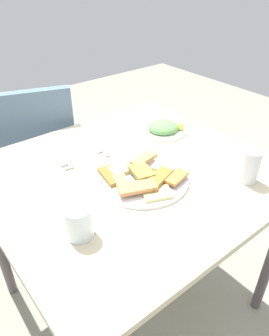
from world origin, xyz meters
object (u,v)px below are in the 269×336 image
at_px(fork, 87,161).
at_px(paper_napkin, 85,160).
at_px(pide_platter, 141,178).
at_px(soda_can, 250,166).
at_px(spoon, 83,158).
at_px(salad_plate_greens, 164,128).
at_px(dining_table, 130,190).
at_px(drinking_glass, 79,222).
at_px(dining_chair, 37,156).

bearing_deg(fork, paper_napkin, 95.63).
bearing_deg(pide_platter, fork, 110.79).
distance_m(soda_can, spoon, 0.63).
xyz_separation_m(salad_plate_greens, paper_napkin, (-0.41, 0.01, -0.02)).
xyz_separation_m(dining_table, pide_platter, (-0.01, -0.07, 0.10)).
bearing_deg(drinking_glass, salad_plate_greens, 27.26).
relative_size(dining_table, spoon, 5.32).
relative_size(drinking_glass, fork, 0.52).
distance_m(paper_napkin, spoon, 0.02).
bearing_deg(dining_chair, salad_plate_greens, -53.38).
bearing_deg(soda_can, paper_napkin, 128.48).
xyz_separation_m(dining_chair, drinking_glass, (-0.22, -0.87, 0.28)).
height_order(dining_table, soda_can, soda_can).
bearing_deg(drinking_glass, soda_can, -13.18).
distance_m(dining_table, soda_can, 0.45).
distance_m(pide_platter, drinking_glass, 0.32).
xyz_separation_m(dining_table, salad_plate_greens, (0.32, 0.16, 0.11)).
bearing_deg(pide_platter, soda_can, -38.68).
bearing_deg(dining_chair, soda_can, -69.54).
relative_size(salad_plate_greens, paper_napkin, 1.56).
height_order(pide_platter, soda_can, soda_can).
xyz_separation_m(dining_table, dining_chair, (-0.09, 0.71, -0.14)).
relative_size(salad_plate_greens, drinking_glass, 2.07).
height_order(dining_chair, soda_can, dining_chair).
height_order(dining_chair, spoon, dining_chair).
height_order(salad_plate_greens, fork, salad_plate_greens).
bearing_deg(dining_chair, fork, -90.24).
relative_size(salad_plate_greens, soda_can, 1.67).
relative_size(drinking_glass, paper_napkin, 0.75).
distance_m(drinking_glass, paper_napkin, 0.41).
height_order(drinking_glass, spoon, drinking_glass).
distance_m(drinking_glass, spoon, 0.42).
distance_m(dining_chair, salad_plate_greens, 0.73).
distance_m(dining_chair, paper_napkin, 0.58).
bearing_deg(salad_plate_greens, soda_can, -93.49).
relative_size(soda_can, paper_napkin, 0.93).
relative_size(dining_table, paper_napkin, 7.75).
height_order(dining_table, drinking_glass, drinking_glass).
height_order(soda_can, drinking_glass, soda_can).
xyz_separation_m(salad_plate_greens, drinking_glass, (-0.63, -0.33, 0.03)).
relative_size(pide_platter, soda_can, 2.74).
xyz_separation_m(drinking_glass, paper_napkin, (0.22, 0.34, -0.05)).
height_order(paper_napkin, fork, fork).
height_order(soda_can, fork, soda_can).
relative_size(fork, spoon, 1.00).
bearing_deg(dining_table, fork, 120.71).
relative_size(dining_chair, fork, 4.89).
distance_m(dining_chair, fork, 0.60).
distance_m(dining_table, spoon, 0.23).
distance_m(dining_table, drinking_glass, 0.38).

